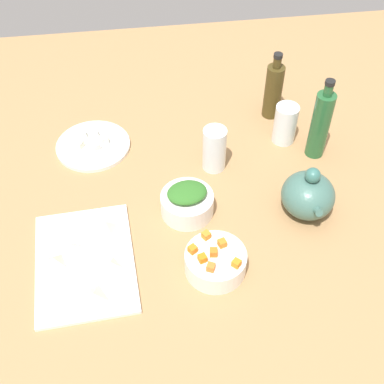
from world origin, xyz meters
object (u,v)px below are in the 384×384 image
Objects in this scene: bottle_0 at (273,90)px; bowl_carrots at (215,262)px; cutting_board at (85,262)px; bottle_1 at (320,124)px; drinking_glass_1 at (285,124)px; teapot at (308,195)px; drinking_glass_0 at (214,149)px; bowl_greens at (187,204)px; plate_tofu at (93,146)px.

bowl_carrots is at bearing -26.10° from bottle_0.
bottle_1 is at bearing 114.50° from cutting_board.
bottle_0 is 12.95cm from drinking_glass_1.
bottle_1 reaches higher than teapot.
drinking_glass_0 reaches higher than cutting_board.
bottle_1 is (-17.72, 40.59, 8.09)cm from bowl_greens.
cutting_board is 1.28× the size of bottle_1.
drinking_glass_1 is (-38.00, 60.07, 5.70)cm from cutting_board.
plate_tofu is at bearing -139.92° from bowl_greens.
bottle_0 is 30.65cm from drinking_glass_0.
plate_tofu is at bearing -149.14° from bowl_carrots.
cutting_board is at bearing -100.90° from bowl_carrots.
bottle_1 reaches higher than drinking_glass_1.
bottle_0 reaches higher than bowl_greens.
cutting_board is 1.49× the size of plate_tofu.
bowl_greens is at bearing 40.08° from plate_tofu.
bottle_0 reaches higher than cutting_board.
drinking_glass_0 is at bearing 148.46° from bowl_greens.
teapot reaches higher than bowl_greens.
drinking_glass_1 is at bearing -132.85° from bottle_1.
drinking_glass_1 is at bearing 85.49° from plate_tofu.
drinking_glass_1 is (4.55, 57.65, 5.60)cm from plate_tofu.
cutting_board is at bearing -65.50° from bottle_1.
plate_tofu is 1.58× the size of bowl_greens.
bottle_0 is at bearing 179.20° from teapot.
drinking_glass_1 reaches higher than plate_tofu.
bottle_1 is 2.08× the size of drinking_glass_1.
bottle_0 reaches higher than plate_tofu.
drinking_glass_1 is at bearing 122.32° from cutting_board.
bowl_carrots reaches higher than cutting_board.
bowl_carrots is 31.37cm from teapot.
teapot is 0.62× the size of bottle_1.
drinking_glass_0 is (13.16, 34.69, 6.17)cm from plate_tofu.
cutting_board is 2.21× the size of bowl_carrots.
cutting_board is 59.60cm from teapot.
drinking_glass_1 is (-8.62, 22.95, -0.56)cm from drinking_glass_0.
cutting_board is 32.14cm from bowl_carrots.
bowl_greens is 0.63× the size of bottle_0.
teapot is 41.27cm from bottle_0.
bottle_0 is 0.87× the size of bottle_1.
teapot is at bearing 59.44° from plate_tofu.
teapot is 23.93cm from bottle_1.
plate_tofu is 67.19cm from bottle_1.
bowl_carrots reaches higher than plate_tofu.
cutting_board is at bearing -51.63° from drinking_glass_0.
bottle_1 is (-36.94, 36.28, 8.26)cm from bowl_carrots.
drinking_glass_0 reaches higher than bowl_greens.
bottle_0 is at bearing 97.97° from plate_tofu.
plate_tofu is 1.64× the size of drinking_glass_0.
bowl_carrots is at bearing -9.05° from drinking_glass_0.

